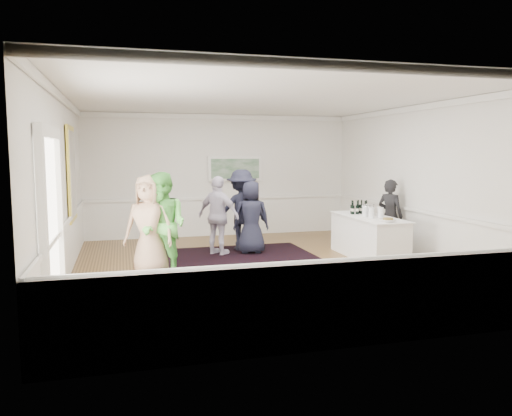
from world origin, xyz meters
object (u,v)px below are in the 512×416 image
object	(u,v)px
guest_lilac	(218,216)
guest_navy	(251,217)
bartender	(390,216)
nut_bowl	(388,220)
guest_tan	(149,226)
guest_dark_a	(242,210)
guest_dark_b	(251,217)
serving_table	(368,237)
ice_bucket	(368,210)
guest_green	(163,225)

from	to	relation	value
guest_lilac	guest_navy	bearing A→B (deg)	-137.78
bartender	nut_bowl	xyz separation A→B (m)	(-0.78, -1.27, 0.10)
bartender	guest_tan	xyz separation A→B (m)	(-5.27, -0.87, 0.10)
guest_dark_a	guest_dark_b	xyz separation A→B (m)	(0.15, -0.28, -0.12)
guest_dark_a	guest_tan	bearing A→B (deg)	45.42
serving_table	guest_dark_a	size ratio (longest dim) A/B	1.19
nut_bowl	bartender	bearing A→B (deg)	58.36
nut_bowl	ice_bucket	bearing A→B (deg)	84.30
serving_table	ice_bucket	distance (m)	0.57
bartender	nut_bowl	distance (m)	1.50
guest_tan	ice_bucket	xyz separation A→B (m)	(4.59, 0.61, 0.08)
guest_tan	guest_lilac	world-z (taller)	guest_tan
serving_table	ice_bucket	world-z (taller)	ice_bucket
serving_table	nut_bowl	world-z (taller)	nut_bowl
guest_tan	guest_navy	world-z (taller)	guest_tan
guest_lilac	nut_bowl	size ratio (longest dim) A/B	6.06
ice_bucket	nut_bowl	world-z (taller)	ice_bucket
guest_lilac	guest_dark_a	distance (m)	0.74
serving_table	guest_green	xyz separation A→B (m)	(-4.30, -0.58, 0.49)
guest_lilac	guest_green	bearing A→B (deg)	96.89
guest_tan	guest_dark_b	bearing A→B (deg)	58.86
guest_dark_a	ice_bucket	bearing A→B (deg)	154.20
guest_dark_a	guest_green	bearing A→B (deg)	50.52
guest_green	guest_navy	bearing A→B (deg)	82.53
guest_dark_b	nut_bowl	bearing A→B (deg)	103.44
bartender	guest_dark_b	world-z (taller)	bartender
serving_table	guest_navy	bearing A→B (deg)	155.23
nut_bowl	serving_table	bearing A→B (deg)	86.73
guest_dark_b	guest_navy	bearing A→B (deg)	42.67
serving_table	guest_dark_a	distance (m)	2.85
guest_green	guest_lilac	xyz separation A→B (m)	(1.30, 1.67, -0.08)
guest_navy	ice_bucket	xyz separation A→B (m)	(2.33, -0.90, 0.19)
guest_dark_a	serving_table	bearing A→B (deg)	151.01
serving_table	ice_bucket	bearing A→B (deg)	70.97
guest_green	guest_dark_a	distance (m)	2.83
guest_dark_a	guest_dark_b	distance (m)	0.34
guest_lilac	guest_dark_a	xyz separation A→B (m)	(0.61, 0.41, 0.06)
bartender	guest_dark_a	size ratio (longest dim) A/B	0.89
serving_table	guest_tan	xyz separation A→B (m)	(-4.54, -0.46, 0.47)
guest_green	guest_dark_a	xyz separation A→B (m)	(1.91, 2.08, -0.02)
ice_bucket	bartender	bearing A→B (deg)	20.51
bartender	ice_bucket	size ratio (longest dim) A/B	6.24
guest_lilac	guest_dark_b	xyz separation A→B (m)	(0.76, 0.13, -0.06)
guest_tan	guest_green	size ratio (longest dim) A/B	0.98
bartender	guest_dark_b	distance (m)	3.08
bartender	guest_lilac	world-z (taller)	guest_lilac
guest_dark_b	guest_tan	bearing A→B (deg)	3.15
guest_tan	guest_dark_b	size ratio (longest dim) A/B	1.16
bartender	serving_table	bearing A→B (deg)	89.70
guest_green	guest_dark_a	world-z (taller)	guest_green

